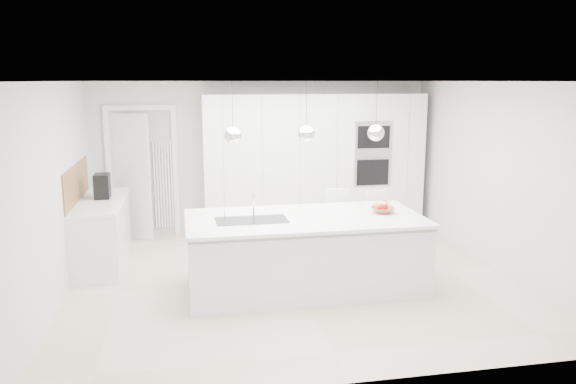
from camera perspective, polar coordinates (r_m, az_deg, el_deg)
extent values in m
plane|color=beige|center=(7.23, 0.45, -9.04)|extent=(5.50, 5.50, 0.00)
plane|color=silver|center=(9.33, -2.55, 3.50)|extent=(5.50, 0.00, 5.50)
plane|color=silver|center=(6.92, -22.48, -0.10)|extent=(0.00, 5.00, 5.00)
plane|color=white|center=(6.78, 0.49, 11.18)|extent=(5.50, 5.50, 0.00)
cube|color=white|center=(9.21, 2.66, 2.76)|extent=(3.60, 0.60, 2.30)
cube|color=white|center=(9.24, -16.10, 1.45)|extent=(0.76, 0.38, 2.00)
cube|color=white|center=(8.20, -18.36, -4.02)|extent=(0.60, 1.80, 0.86)
cube|color=white|center=(8.10, -18.56, -0.94)|extent=(0.62, 1.82, 0.04)
cube|color=#935F35|center=(8.09, -20.69, 0.86)|extent=(0.02, 1.80, 0.50)
cube|color=white|center=(6.84, 1.78, -6.46)|extent=(2.80, 1.20, 0.86)
cube|color=white|center=(6.76, 1.71, -2.69)|extent=(2.84, 1.40, 0.04)
cylinder|color=white|center=(6.76, -3.52, -1.22)|extent=(0.02, 0.02, 0.30)
sphere|color=white|center=(6.41, -5.61, 5.75)|extent=(0.20, 0.20, 0.20)
sphere|color=white|center=(6.54, 1.86, 5.91)|extent=(0.20, 0.20, 0.20)
sphere|color=white|center=(6.78, 8.93, 5.97)|extent=(0.20, 0.20, 0.20)
imported|color=#935F35|center=(7.04, 9.61, -1.81)|extent=(0.35, 0.35, 0.07)
cube|color=black|center=(8.21, -18.36, 0.58)|extent=(0.21, 0.32, 0.34)
sphere|color=#B82307|center=(7.07, 9.82, -1.49)|extent=(0.08, 0.08, 0.08)
sphere|color=#B82307|center=(7.01, 9.43, -1.54)|extent=(0.09, 0.09, 0.09)
torus|color=yellow|center=(7.05, 9.52, -1.17)|extent=(0.23, 0.16, 0.20)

